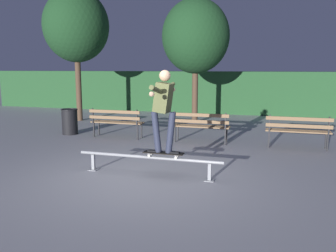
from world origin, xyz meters
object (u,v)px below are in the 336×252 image
(tree_far_left, at_px, (76,26))
(grind_rail, at_px, (149,160))
(skateboarder, at_px, (164,104))
(park_bench_leftmost, at_px, (116,120))
(park_bench_right_center, at_px, (298,128))
(trash_can, at_px, (70,121))
(tree_behind_benches, at_px, (196,37))
(park_bench_left_center, at_px, (200,124))
(skateboard, at_px, (163,153))

(tree_far_left, bearing_deg, grind_rail, -49.69)
(skateboarder, relative_size, tree_far_left, 0.31)
(skateboarder, xyz_separation_m, park_bench_leftmost, (-2.49, 3.20, -0.86))
(grind_rail, height_order, park_bench_right_center, park_bench_right_center)
(tree_far_left, height_order, trash_can, tree_far_left)
(tree_behind_benches, bearing_deg, trash_can, -133.73)
(park_bench_left_center, bearing_deg, skateboarder, -90.85)
(park_bench_left_center, bearing_deg, skateboard, -90.90)
(park_bench_left_center, distance_m, park_bench_right_center, 2.54)
(park_bench_right_center, height_order, tree_far_left, tree_far_left)
(skateboarder, height_order, park_bench_leftmost, skateboarder)
(tree_behind_benches, distance_m, trash_can, 5.46)
(skateboard, bearing_deg, skateboarder, 0.32)
(skateboarder, relative_size, park_bench_left_center, 0.97)
(grind_rail, relative_size, tree_behind_benches, 0.64)
(park_bench_left_center, relative_size, tree_behind_benches, 0.35)
(skateboard, distance_m, skateboarder, 0.94)
(tree_far_left, height_order, tree_behind_benches, tree_far_left)
(grind_rail, height_order, skateboarder, skateboarder)
(skateboarder, height_order, tree_far_left, tree_far_left)
(skateboard, bearing_deg, tree_behind_benches, 97.55)
(park_bench_leftmost, bearing_deg, park_bench_left_center, 0.00)
(grind_rail, xyz_separation_m, park_bench_left_center, (0.36, 3.20, 0.23))
(park_bench_leftmost, distance_m, tree_far_left, 5.05)
(grind_rail, bearing_deg, trash_can, 139.13)
(park_bench_left_center, distance_m, tree_far_left, 6.83)
(skateboarder, bearing_deg, park_bench_right_center, 51.07)
(park_bench_left_center, bearing_deg, tree_far_left, 152.93)
(grind_rail, relative_size, park_bench_leftmost, 1.83)
(tree_behind_benches, bearing_deg, skateboarder, -82.42)
(trash_can, bearing_deg, skateboard, -38.71)
(park_bench_left_center, distance_m, tree_behind_benches, 4.50)
(skateboarder, distance_m, park_bench_leftmost, 4.15)
(park_bench_leftmost, relative_size, trash_can, 2.00)
(skateboard, height_order, trash_can, trash_can)
(tree_far_left, bearing_deg, park_bench_left_center, -27.07)
(park_bench_right_center, height_order, tree_behind_benches, tree_behind_benches)
(skateboard, height_order, park_bench_left_center, park_bench_left_center)
(park_bench_leftmost, bearing_deg, skateboard, -52.15)
(park_bench_left_center, bearing_deg, tree_behind_benches, 105.01)
(grind_rail, height_order, trash_can, trash_can)
(skateboard, distance_m, park_bench_left_center, 3.21)
(grind_rail, height_order, park_bench_left_center, park_bench_left_center)
(park_bench_right_center, distance_m, trash_can, 6.73)
(grind_rail, bearing_deg, park_bench_right_center, 47.89)
(park_bench_leftmost, distance_m, park_bench_left_center, 2.54)
(skateboard, bearing_deg, park_bench_leftmost, 127.85)
(skateboard, relative_size, tree_behind_benches, 0.17)
(skateboarder, relative_size, trash_can, 1.95)
(skateboard, xyz_separation_m, tree_behind_benches, (-0.89, 6.71, 2.73))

